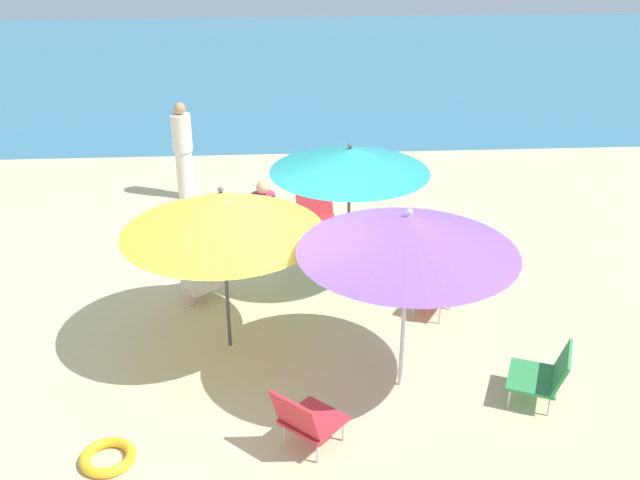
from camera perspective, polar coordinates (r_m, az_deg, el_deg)
ground_plane at (r=8.21m, az=-5.59°, el=-8.27°), size 40.00×40.00×0.00m
sea_water at (r=21.75m, az=-4.60°, el=13.46°), size 40.00×16.00×0.01m
umbrella_yellow at (r=7.53m, az=-7.54°, el=2.12°), size 2.09×2.09×1.87m
umbrella_purple at (r=6.82m, az=6.81°, el=0.50°), size 2.07×2.07×1.93m
umbrella_teal at (r=8.90m, az=2.30°, el=6.16°), size 1.94×1.94×1.81m
beach_chair_a at (r=7.57m, az=16.89°, el=-9.82°), size 0.72×0.72×0.60m
beach_chair_b at (r=10.56m, az=-0.21°, el=1.94°), size 0.63×0.68×0.59m
beach_chair_c at (r=6.69m, az=-1.12°, el=-13.55°), size 0.73×0.74×0.65m
beach_chair_d at (r=8.69m, az=9.36°, el=-3.73°), size 0.67×0.65×0.68m
person_a at (r=11.96m, az=-10.48°, el=6.76°), size 0.31×0.31×1.56m
person_b at (r=10.34m, az=-4.28°, el=2.13°), size 0.41×0.55×0.94m
person_c at (r=9.04m, az=-8.63°, el=-2.01°), size 0.52×0.48×0.86m
swim_ring at (r=7.01m, az=-16.00°, el=-15.76°), size 0.49×0.49×0.09m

